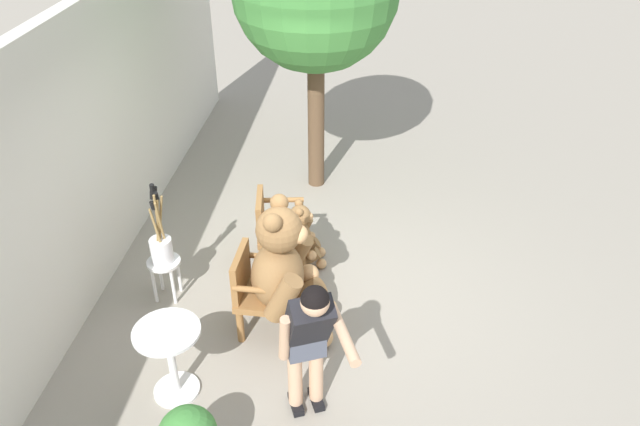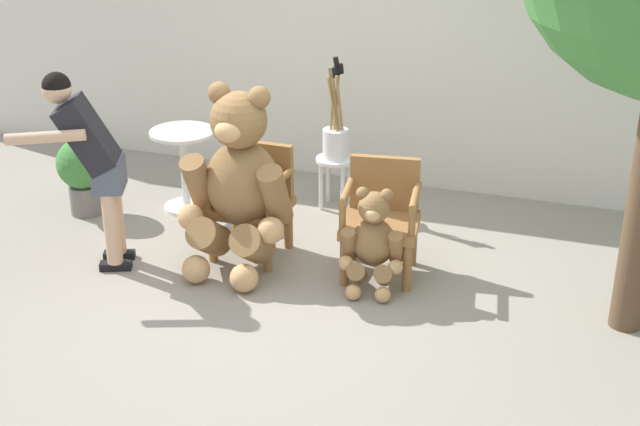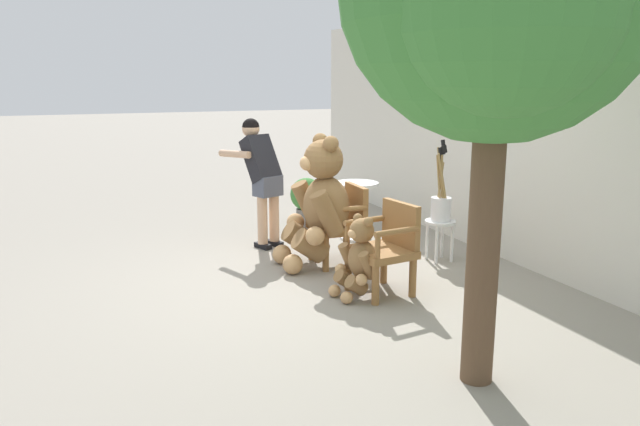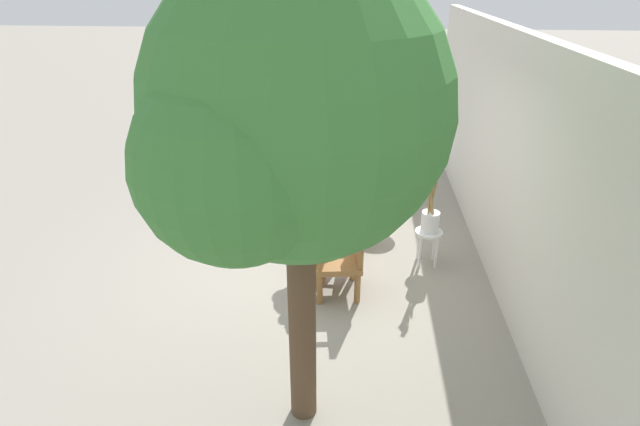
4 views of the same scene
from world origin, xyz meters
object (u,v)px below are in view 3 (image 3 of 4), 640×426
at_px(person_visitor, 261,171).
at_px(round_side_table, 356,204).
at_px(wooden_chair_right, 386,245).
at_px(brush_bucket, 441,202).
at_px(potted_plant, 307,199).
at_px(teddy_bear_large, 320,203).
at_px(white_stool, 440,230).
at_px(wooden_chair_left, 342,222).
at_px(teddy_bear_small, 359,257).

relative_size(person_visitor, round_side_table, 2.12).
distance_m(wooden_chair_right, brush_bucket, 1.27).
xyz_separation_m(wooden_chair_right, round_side_table, (-1.92, 0.59, -0.01)).
xyz_separation_m(wooden_chair_right, potted_plant, (-2.70, 0.22, -0.07)).
bearing_deg(teddy_bear_large, wooden_chair_right, 13.99).
xyz_separation_m(white_stool, round_side_table, (-1.23, -0.45, 0.09)).
distance_m(person_visitor, white_stool, 2.20).
distance_m(teddy_bear_large, round_side_table, 1.25).
distance_m(wooden_chair_left, person_visitor, 1.27).
xyz_separation_m(teddy_bear_large, teddy_bear_small, (1.05, -0.03, -0.32)).
height_order(wooden_chair_right, teddy_bear_small, wooden_chair_right).
height_order(wooden_chair_left, round_side_table, wooden_chair_left).
height_order(teddy_bear_small, white_stool, teddy_bear_small).
relative_size(person_visitor, white_stool, 3.32).
relative_size(teddy_bear_small, brush_bucket, 0.87).
distance_m(person_visitor, brush_bucket, 2.14).
bearing_deg(round_side_table, white_stool, 20.13).
bearing_deg(brush_bucket, teddy_bear_small, -61.85).
distance_m(teddy_bear_large, teddy_bear_small, 1.09).
height_order(wooden_chair_left, wooden_chair_right, same).
height_order(wooden_chair_right, person_visitor, person_visitor).
relative_size(wooden_chair_right, potted_plant, 1.26).
xyz_separation_m(wooden_chair_right, white_stool, (-0.69, 1.04, -0.11)).
xyz_separation_m(wooden_chair_right, brush_bucket, (-0.69, 1.04, 0.21)).
xyz_separation_m(person_visitor, potted_plant, (-0.65, 0.82, -0.51)).
distance_m(teddy_bear_small, white_stool, 1.50).
bearing_deg(teddy_bear_small, teddy_bear_large, 178.63).
relative_size(wooden_chair_left, person_visitor, 0.56).
bearing_deg(potted_plant, wooden_chair_right, -4.67).
bearing_deg(round_side_table, person_visitor, -96.36).
height_order(white_stool, brush_bucket, brush_bucket).
xyz_separation_m(wooden_chair_left, brush_bucket, (0.34, 1.04, 0.21)).
relative_size(person_visitor, brush_bucket, 1.70).
distance_m(teddy_bear_large, person_visitor, 1.10).
bearing_deg(round_side_table, wooden_chair_left, -33.44).
bearing_deg(teddy_bear_large, white_stool, 75.33).
xyz_separation_m(wooden_chair_left, teddy_bear_large, (-0.00, -0.26, 0.23)).
bearing_deg(white_stool, person_visitor, -129.77).
relative_size(teddy_bear_large, brush_bucket, 1.59).
distance_m(wooden_chair_left, wooden_chair_right, 1.03).
distance_m(wooden_chair_right, white_stool, 1.26).
bearing_deg(white_stool, teddy_bear_large, -104.67).
bearing_deg(wooden_chair_right, brush_bucket, 123.69).
bearing_deg(person_visitor, teddy_bear_large, 18.26).
relative_size(wooden_chair_right, white_stool, 1.87).
distance_m(teddy_bear_small, brush_bucket, 1.53).
xyz_separation_m(teddy_bear_small, white_stool, (-0.71, 1.32, -0.02)).
bearing_deg(potted_plant, teddy_bear_small, -10.50).
bearing_deg(wooden_chair_left, person_visitor, -149.88).
xyz_separation_m(teddy_bear_large, white_stool, (0.34, 1.30, -0.34)).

